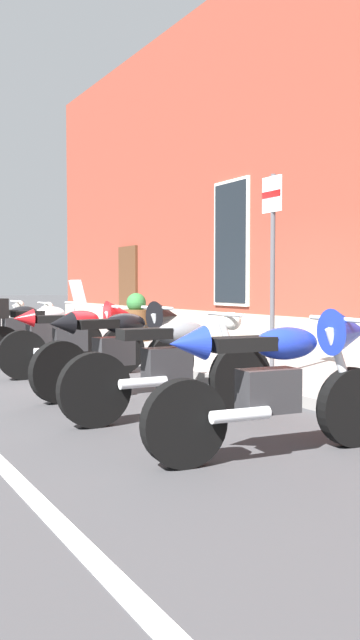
{
  "coord_description": "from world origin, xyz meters",
  "views": [
    {
      "loc": [
        8.32,
        -4.24,
        1.25
      ],
      "look_at": [
        1.12,
        -0.26,
        0.81
      ],
      "focal_mm": 36.04,
      "sensor_mm": 36.0,
      "label": 1
    }
  ],
  "objects_px": {
    "motorcycle_red_sport": "(79,335)",
    "motorcycle_grey_naked": "(174,367)",
    "motorcycle_silver_touring": "(38,329)",
    "barrel_planter": "(136,320)",
    "motorcycle_black_sport": "(124,345)",
    "motorcycle_black_naked": "(19,328)",
    "parking_sign": "(272,246)",
    "motorcycle_blue_sport": "(284,377)"
  },
  "relations": [
    {
      "from": "motorcycle_silver_touring",
      "to": "parking_sign",
      "type": "bearing_deg",
      "value": 29.59
    },
    {
      "from": "motorcycle_silver_touring",
      "to": "motorcycle_grey_naked",
      "type": "bearing_deg",
      "value": -1.0
    },
    {
      "from": "motorcycle_black_naked",
      "to": "motorcycle_grey_naked",
      "type": "height_order",
      "value": "motorcycle_grey_naked"
    },
    {
      "from": "motorcycle_red_sport",
      "to": "barrel_planter",
      "type": "bearing_deg",
      "value": 144.38
    },
    {
      "from": "motorcycle_red_sport",
      "to": "motorcycle_blue_sport",
      "type": "xyz_separation_m",
      "value": [
        4.65,
        -0.11,
        0.02
      ]
    },
    {
      "from": "parking_sign",
      "to": "barrel_planter",
      "type": "distance_m",
      "value": 5.58
    },
    {
      "from": "motorcycle_silver_touring",
      "to": "motorcycle_red_sport",
      "type": "bearing_deg",
      "value": 4.52
    },
    {
      "from": "motorcycle_black_sport",
      "to": "motorcycle_blue_sport",
      "type": "bearing_deg",
      "value": -0.31
    },
    {
      "from": "barrel_planter",
      "to": "motorcycle_red_sport",
      "type": "bearing_deg",
      "value": -35.62
    },
    {
      "from": "motorcycle_black_naked",
      "to": "motorcycle_black_sport",
      "type": "height_order",
      "value": "motorcycle_black_sport"
    },
    {
      "from": "motorcycle_grey_naked",
      "to": "motorcycle_blue_sport",
      "type": "distance_m",
      "value": 1.54
    },
    {
      "from": "motorcycle_black_naked",
      "to": "motorcycle_blue_sport",
      "type": "xyz_separation_m",
      "value": [
        7.82,
        -0.13,
        0.11
      ]
    },
    {
      "from": "motorcycle_grey_naked",
      "to": "parking_sign",
      "type": "distance_m",
      "value": 2.68
    },
    {
      "from": "motorcycle_black_sport",
      "to": "barrel_planter",
      "type": "distance_m",
      "value": 5.83
    },
    {
      "from": "motorcycle_black_naked",
      "to": "motorcycle_black_sport",
      "type": "bearing_deg",
      "value": -1.33
    },
    {
      "from": "motorcycle_black_naked",
      "to": "barrel_planter",
      "type": "bearing_deg",
      "value": 97.62
    },
    {
      "from": "motorcycle_red_sport",
      "to": "motorcycle_black_sport",
      "type": "bearing_deg",
      "value": -3.19
    },
    {
      "from": "motorcycle_black_naked",
      "to": "motorcycle_black_sport",
      "type": "relative_size",
      "value": 0.95
    },
    {
      "from": "motorcycle_silver_touring",
      "to": "motorcycle_blue_sport",
      "type": "bearing_deg",
      "value": 0.1
    },
    {
      "from": "motorcycle_red_sport",
      "to": "barrel_planter",
      "type": "distance_m",
      "value": 4.3
    },
    {
      "from": "motorcycle_red_sport",
      "to": "motorcycle_grey_naked",
      "type": "xyz_separation_m",
      "value": [
        3.12,
        -0.2,
        -0.07
      ]
    },
    {
      "from": "parking_sign",
      "to": "barrel_planter",
      "type": "xyz_separation_m",
      "value": [
        -5.41,
        0.66,
        -1.18
      ]
    },
    {
      "from": "motorcycle_black_naked",
      "to": "motorcycle_blue_sport",
      "type": "distance_m",
      "value": 7.82
    },
    {
      "from": "motorcycle_black_sport",
      "to": "motorcycle_grey_naked",
      "type": "relative_size",
      "value": 0.96
    },
    {
      "from": "motorcycle_black_sport",
      "to": "motorcycle_red_sport",
      "type": "bearing_deg",
      "value": 176.81
    },
    {
      "from": "motorcycle_silver_touring",
      "to": "barrel_planter",
      "type": "relative_size",
      "value": 2.11
    },
    {
      "from": "barrel_planter",
      "to": "motorcycle_blue_sport",
      "type": "bearing_deg",
      "value": -17.8
    },
    {
      "from": "motorcycle_red_sport",
      "to": "parking_sign",
      "type": "bearing_deg",
      "value": 43.88
    },
    {
      "from": "motorcycle_black_naked",
      "to": "parking_sign",
      "type": "height_order",
      "value": "parking_sign"
    },
    {
      "from": "motorcycle_red_sport",
      "to": "motorcycle_blue_sport",
      "type": "height_order",
      "value": "motorcycle_blue_sport"
    },
    {
      "from": "motorcycle_silver_touring",
      "to": "motorcycle_grey_naked",
      "type": "height_order",
      "value": "motorcycle_silver_touring"
    },
    {
      "from": "motorcycle_black_sport",
      "to": "motorcycle_grey_naked",
      "type": "distance_m",
      "value": 1.4
    },
    {
      "from": "motorcycle_red_sport",
      "to": "motorcycle_grey_naked",
      "type": "relative_size",
      "value": 0.94
    },
    {
      "from": "motorcycle_red_sport",
      "to": "parking_sign",
      "type": "xyz_separation_m",
      "value": [
        1.92,
        1.84,
        1.17
      ]
    },
    {
      "from": "parking_sign",
      "to": "motorcycle_red_sport",
      "type": "bearing_deg",
      "value": -136.12
    },
    {
      "from": "motorcycle_silver_touring",
      "to": "motorcycle_black_sport",
      "type": "bearing_deg",
      "value": 0.46
    },
    {
      "from": "parking_sign",
      "to": "barrel_planter",
      "type": "height_order",
      "value": "parking_sign"
    },
    {
      "from": "motorcycle_red_sport",
      "to": "motorcycle_silver_touring",
      "type": "bearing_deg",
      "value": -175.48
    },
    {
      "from": "motorcycle_red_sport",
      "to": "barrel_planter",
      "type": "xyz_separation_m",
      "value": [
        -3.5,
        2.5,
        -0.01
      ]
    },
    {
      "from": "motorcycle_silver_touring",
      "to": "parking_sign",
      "type": "distance_m",
      "value": 4.15
    },
    {
      "from": "motorcycle_silver_touring",
      "to": "motorcycle_blue_sport",
      "type": "distance_m",
      "value": 6.2
    },
    {
      "from": "motorcycle_blue_sport",
      "to": "parking_sign",
      "type": "xyz_separation_m",
      "value": [
        -2.74,
        1.96,
        1.15
      ]
    }
  ]
}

